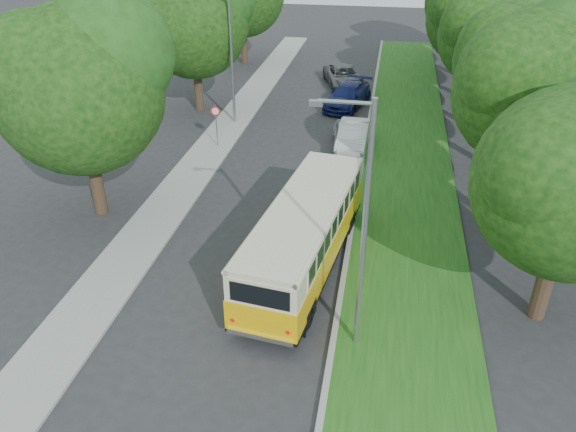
% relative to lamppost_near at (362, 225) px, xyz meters
% --- Properties ---
extents(ground, '(120.00, 120.00, 0.00)m').
position_rel_lamppost_near_xyz_m(ground, '(-4.21, 2.50, -4.37)').
color(ground, '#2A2A2C').
rests_on(ground, ground).
extents(curb, '(0.20, 70.00, 0.15)m').
position_rel_lamppost_near_xyz_m(curb, '(-0.61, 7.50, -4.29)').
color(curb, gray).
rests_on(curb, ground).
extents(grass_verge, '(4.50, 70.00, 0.13)m').
position_rel_lamppost_near_xyz_m(grass_verge, '(1.74, 7.50, -4.30)').
color(grass_verge, '#1C5015').
rests_on(grass_verge, ground).
extents(sidewalk, '(2.20, 70.00, 0.12)m').
position_rel_lamppost_near_xyz_m(sidewalk, '(-9.01, 7.50, -4.31)').
color(sidewalk, gray).
rests_on(sidewalk, ground).
extents(treeline, '(24.27, 41.91, 9.46)m').
position_rel_lamppost_near_xyz_m(treeline, '(-1.06, 20.49, 1.56)').
color(treeline, '#332319').
rests_on(treeline, ground).
extents(lamppost_near, '(1.71, 0.16, 8.00)m').
position_rel_lamppost_near_xyz_m(lamppost_near, '(0.00, 0.00, 0.00)').
color(lamppost_near, gray).
rests_on(lamppost_near, ground).
extents(lamppost_far, '(1.71, 0.16, 7.50)m').
position_rel_lamppost_near_xyz_m(lamppost_far, '(-8.91, 18.50, -0.25)').
color(lamppost_far, gray).
rests_on(lamppost_far, ground).
extents(warning_sign, '(0.56, 0.10, 2.50)m').
position_rel_lamppost_near_xyz_m(warning_sign, '(-8.71, 14.48, -2.66)').
color(warning_sign, gray).
rests_on(warning_sign, ground).
extents(vintage_bus, '(3.68, 9.71, 2.81)m').
position_rel_lamppost_near_xyz_m(vintage_bus, '(-2.15, 3.83, -2.96)').
color(vintage_bus, '#FFBD08').
rests_on(vintage_bus, ground).
extents(car_silver, '(1.89, 3.82, 1.25)m').
position_rel_lamppost_near_xyz_m(car_silver, '(-1.70, 16.14, -3.74)').
color(car_silver, '#A5A4A9').
rests_on(car_silver, ground).
extents(car_white, '(1.70, 4.57, 1.49)m').
position_rel_lamppost_near_xyz_m(car_white, '(-1.27, 15.69, -3.62)').
color(car_white, silver).
rests_on(car_white, ground).
extents(car_blue, '(3.30, 5.46, 1.48)m').
position_rel_lamppost_near_xyz_m(car_blue, '(-2.21, 22.86, -3.63)').
color(car_blue, '#121A53').
rests_on(car_blue, ground).
extents(car_grey, '(3.76, 5.54, 1.41)m').
position_rel_lamppost_near_xyz_m(car_grey, '(-2.94, 27.64, -3.66)').
color(car_grey, '#55565C').
rests_on(car_grey, ground).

